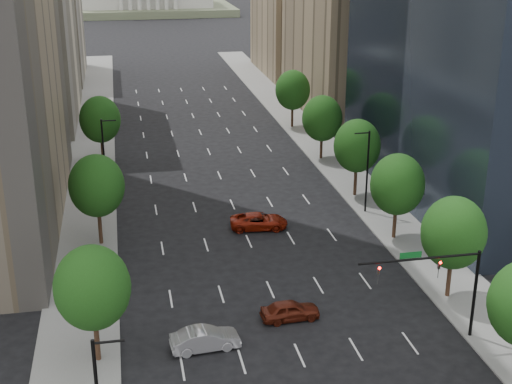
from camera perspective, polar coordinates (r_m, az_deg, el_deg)
sidewalk_left at (r=77.77m, az=-13.24°, el=-1.71°), size 6.00×200.00×0.15m
sidewalk_right at (r=82.15m, az=8.84°, el=-0.19°), size 6.00×200.00×0.15m
midrise_cream_left at (r=116.58m, az=-18.17°, el=13.94°), size 14.00×30.00×35.00m
filler_left at (r=150.15m, az=-16.44°, el=12.06°), size 14.00×26.00×18.00m
parking_tan_right at (r=118.74m, az=7.15°, el=13.64°), size 14.00×30.00×30.00m
filler_right at (r=151.12m, az=3.15°, el=12.50°), size 14.00×26.00×16.00m
tree_right_1 at (r=59.06m, az=15.45°, el=-3.15°), size 5.20×5.20×8.75m
tree_right_2 at (r=69.26m, az=11.18°, el=0.59°), size 5.20×5.20×8.61m
tree_right_3 at (r=79.83m, az=8.05°, el=3.65°), size 5.20×5.20×8.89m
tree_right_4 at (r=92.80m, az=5.28°, el=5.85°), size 5.20×5.20×8.46m
tree_right_5 at (r=107.77m, az=2.94°, el=8.10°), size 5.20×5.20×8.75m
tree_left_0 at (r=49.85m, az=-12.89°, el=-7.44°), size 5.20×5.20×8.75m
tree_left_1 at (r=68.15m, az=-12.56°, el=0.48°), size 5.20×5.20×8.97m
tree_left_2 at (r=93.13m, az=-12.30°, el=5.66°), size 5.20×5.20×8.68m
streetlight_rn at (r=75.47m, az=8.81°, el=1.79°), size 1.70×0.20×9.00m
streetlight_ln at (r=80.83m, az=-11.96°, el=2.84°), size 1.70×0.20×9.00m
traffic_signal at (r=52.99m, az=14.79°, el=-6.57°), size 9.12×0.40×7.38m
foothills at (r=616.94m, az=-6.80°, el=14.04°), size 720.00×413.00×263.00m
car_maroon at (r=56.05m, az=2.73°, el=-9.38°), size 4.68×2.09×1.56m
car_silver at (r=52.51m, az=-4.07°, el=-11.59°), size 5.14×2.18×1.65m
car_red_far at (r=71.99m, az=0.23°, el=-2.33°), size 6.03×3.29×1.60m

